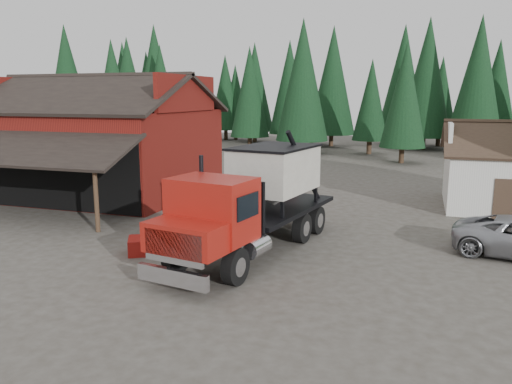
% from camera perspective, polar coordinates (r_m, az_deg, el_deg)
% --- Properties ---
extents(ground, '(120.00, 120.00, 0.00)m').
position_cam_1_polar(ground, '(18.46, -7.13, -7.64)').
color(ground, '#3F3A31').
rests_on(ground, ground).
extents(red_barn, '(12.80, 13.63, 7.18)m').
position_cam_1_polar(red_barn, '(31.87, -17.56, 4.73)').
color(red_barn, maroon).
rests_on(red_barn, ground).
extents(conifer_backdrop, '(76.00, 16.00, 16.00)m').
position_cam_1_polar(conifer_backdrop, '(58.55, 10.85, 4.99)').
color(conifer_backdrop, black).
rests_on(conifer_backdrop, ground).
extents(near_pine_a, '(4.40, 4.40, 11.40)m').
position_cam_1_polar(near_pine_a, '(52.85, -16.02, 11.10)').
color(near_pine_a, '#382619').
rests_on(near_pine_a, ground).
extents(near_pine_b, '(3.96, 3.96, 10.40)m').
position_cam_1_polar(near_pine_b, '(45.79, 16.64, 10.52)').
color(near_pine_b, '#382619').
rests_on(near_pine_b, ground).
extents(near_pine_d, '(5.28, 5.28, 13.40)m').
position_cam_1_polar(near_pine_d, '(51.12, 5.36, 12.61)').
color(near_pine_d, '#382619').
rests_on(near_pine_d, ground).
extents(feed_truck, '(4.37, 10.30, 4.51)m').
position_cam_1_polar(feed_truck, '(18.72, -0.21, -0.61)').
color(feed_truck, black).
rests_on(feed_truck, ground).
extents(equip_box, '(1.15, 1.30, 0.60)m').
position_cam_1_polar(equip_box, '(19.41, -13.33, -6.00)').
color(equip_box, maroon).
rests_on(equip_box, ground).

